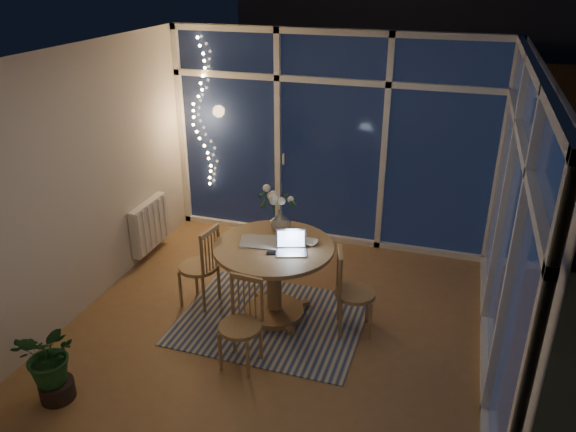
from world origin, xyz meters
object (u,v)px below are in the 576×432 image
(dining_table, at_px, (274,281))
(flower_vase, at_px, (280,221))
(chair_left, at_px, (198,265))
(chair_right, at_px, (355,291))
(laptop, at_px, (291,243))
(potted_plant, at_px, (51,361))
(chair_front, at_px, (240,325))

(dining_table, xyz_separation_m, flower_vase, (-0.04, 0.33, 0.50))
(dining_table, bearing_deg, chair_left, -179.02)
(dining_table, height_order, chair_left, chair_left)
(dining_table, height_order, chair_right, chair_right)
(laptop, xyz_separation_m, potted_plant, (-1.52, -1.57, -0.52))
(chair_left, relative_size, potted_plant, 1.19)
(laptop, height_order, flower_vase, same)
(flower_vase, xyz_separation_m, potted_plant, (-1.28, -1.98, -0.52))
(dining_table, distance_m, chair_left, 0.82)
(chair_left, height_order, laptop, laptop)
(chair_front, relative_size, potted_plant, 1.11)
(flower_vase, bearing_deg, chair_right, -21.31)
(flower_vase, bearing_deg, potted_plant, -122.82)
(chair_left, relative_size, chair_right, 1.03)
(laptop, relative_size, potted_plant, 0.38)
(chair_right, distance_m, potted_plant, 2.69)
(flower_vase, relative_size, potted_plant, 0.28)
(chair_front, relative_size, flower_vase, 4.02)
(dining_table, distance_m, laptop, 0.55)
(dining_table, bearing_deg, flower_vase, 96.93)
(chair_left, bearing_deg, flower_vase, 121.95)
(chair_right, bearing_deg, dining_table, 74.20)
(chair_left, bearing_deg, dining_table, 99.18)
(chair_right, xyz_separation_m, chair_front, (-0.85, -0.81, -0.02))
(chair_left, bearing_deg, laptop, 93.99)
(laptop, bearing_deg, chair_left, 157.26)
(chair_right, height_order, potted_plant, chair_right)
(chair_left, xyz_separation_m, chair_front, (0.78, -0.80, -0.03))
(dining_table, bearing_deg, potted_plant, -128.52)
(flower_vase, height_order, potted_plant, flower_vase)
(chair_front, height_order, potted_plant, chair_front)
(chair_left, relative_size, laptop, 3.15)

